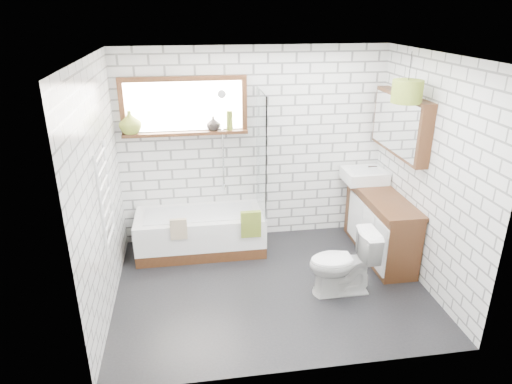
{
  "coord_description": "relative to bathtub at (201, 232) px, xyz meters",
  "views": [
    {
      "loc": [
        -0.83,
        -4.27,
        2.92
      ],
      "look_at": [
        -0.13,
        0.25,
        1.05
      ],
      "focal_mm": 32.0,
      "sensor_mm": 36.0,
      "label": 1
    }
  ],
  "objects": [
    {
      "name": "floor",
      "position": [
        0.74,
        -0.95,
        -0.26
      ],
      "size": [
        3.4,
        2.6,
        0.01
      ],
      "primitive_type": "cube",
      "color": "black",
      "rests_on": "ground"
    },
    {
      "name": "ceiling",
      "position": [
        0.74,
        -0.95,
        2.25
      ],
      "size": [
        3.4,
        2.6,
        0.01
      ],
      "primitive_type": "cube",
      "color": "white",
      "rests_on": "ground"
    },
    {
      "name": "wall_back",
      "position": [
        0.74,
        0.36,
        0.99
      ],
      "size": [
        3.4,
        0.01,
        2.5
      ],
      "primitive_type": "cube",
      "color": "white",
      "rests_on": "ground"
    },
    {
      "name": "wall_front",
      "position": [
        0.74,
        -2.25,
        0.99
      ],
      "size": [
        3.4,
        0.01,
        2.5
      ],
      "primitive_type": "cube",
      "color": "white",
      "rests_on": "ground"
    },
    {
      "name": "wall_left",
      "position": [
        -0.97,
        -0.95,
        0.99
      ],
      "size": [
        0.01,
        2.6,
        2.5
      ],
      "primitive_type": "cube",
      "color": "white",
      "rests_on": "ground"
    },
    {
      "name": "wall_right",
      "position": [
        2.44,
        -0.95,
        0.99
      ],
      "size": [
        0.01,
        2.6,
        2.5
      ],
      "primitive_type": "cube",
      "color": "white",
      "rests_on": "ground"
    },
    {
      "name": "window",
      "position": [
        -0.11,
        0.31,
        1.54
      ],
      "size": [
        1.52,
        0.16,
        0.68
      ],
      "primitive_type": "cube",
      "color": "#371D0F",
      "rests_on": "wall_back"
    },
    {
      "name": "towel_radiator",
      "position": [
        -0.92,
        -0.95,
        0.94
      ],
      "size": [
        0.06,
        0.52,
        1.0
      ],
      "primitive_type": "cube",
      "color": "white",
      "rests_on": "wall_left"
    },
    {
      "name": "mirror_cabinet",
      "position": [
        2.36,
        -0.35,
        1.39
      ],
      "size": [
        0.16,
        1.2,
        0.7
      ],
      "primitive_type": "cube",
      "color": "#371D0F",
      "rests_on": "wall_right"
    },
    {
      "name": "shower_riser",
      "position": [
        0.34,
        0.31,
        1.09
      ],
      "size": [
        0.02,
        0.02,
        1.3
      ],
      "primitive_type": "cylinder",
      "color": "silver",
      "rests_on": "wall_back"
    },
    {
      "name": "bathtub",
      "position": [
        0.0,
        0.0,
        0.0
      ],
      "size": [
        1.59,
        0.7,
        0.52
      ],
      "primitive_type": "cube",
      "color": "white",
      "rests_on": "floor"
    },
    {
      "name": "shower_screen",
      "position": [
        0.78,
        0.0,
        1.01
      ],
      "size": [
        0.02,
        0.72,
        1.5
      ],
      "primitive_type": "cube",
      "color": "white",
      "rests_on": "bathtub"
    },
    {
      "name": "towel_green",
      "position": [
        0.6,
        -0.35,
        0.24
      ],
      "size": [
        0.24,
        0.07,
        0.33
      ],
      "primitive_type": "cube",
      "color": "olive",
      "rests_on": "bathtub"
    },
    {
      "name": "towel_beige",
      "position": [
        -0.26,
        -0.35,
        0.24
      ],
      "size": [
        0.2,
        0.05,
        0.25
      ],
      "primitive_type": "cube",
      "color": "tan",
      "rests_on": "bathtub"
    },
    {
      "name": "vanity",
      "position": [
        2.21,
        -0.43,
        0.14
      ],
      "size": [
        0.45,
        1.4,
        0.8
      ],
      "primitive_type": "cube",
      "color": "#371D0F",
      "rests_on": "floor"
    },
    {
      "name": "basin",
      "position": [
        2.15,
        0.07,
        0.62
      ],
      "size": [
        0.53,
        0.46,
        0.15
      ],
      "primitive_type": "cube",
      "color": "white",
      "rests_on": "vanity"
    },
    {
      "name": "tap",
      "position": [
        2.31,
        0.07,
        0.66
      ],
      "size": [
        0.03,
        0.03,
        0.14
      ],
      "primitive_type": "cylinder",
      "rotation": [
        0.0,
        0.0,
        -0.4
      ],
      "color": "silver",
      "rests_on": "vanity"
    },
    {
      "name": "toilet",
      "position": [
        1.47,
        -1.17,
        0.11
      ],
      "size": [
        0.41,
        0.72,
        0.73
      ],
      "primitive_type": "imported",
      "rotation": [
        0.0,
        0.0,
        -1.57
      ],
      "color": "white",
      "rests_on": "floor"
    },
    {
      "name": "vase_olive",
      "position": [
        -0.76,
        0.28,
        1.36
      ],
      "size": [
        0.34,
        0.34,
        0.28
      ],
      "primitive_type": "imported",
      "rotation": [
        0.0,
        0.0,
        -0.38
      ],
      "color": "olive",
      "rests_on": "window"
    },
    {
      "name": "vase_dark",
      "position": [
        0.23,
        0.28,
        1.31
      ],
      "size": [
        0.22,
        0.22,
        0.18
      ],
      "primitive_type": "imported",
      "rotation": [
        0.0,
        0.0,
        0.38
      ],
      "color": "black",
      "rests_on": "window"
    },
    {
      "name": "bottle",
      "position": [
        0.43,
        0.28,
        1.34
      ],
      "size": [
        0.1,
        0.1,
        0.24
      ],
      "primitive_type": "cylinder",
      "rotation": [
        0.0,
        0.0,
        -0.42
      ],
      "color": "olive",
      "rests_on": "window"
    },
    {
      "name": "pendant",
      "position": [
        2.19,
        -0.74,
        1.84
      ],
      "size": [
        0.32,
        0.32,
        0.23
      ],
      "primitive_type": "cylinder",
      "color": "olive",
      "rests_on": "ceiling"
    }
  ]
}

